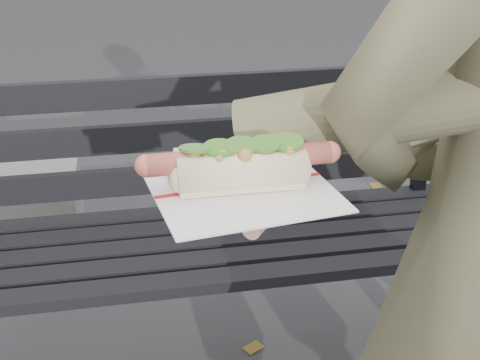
% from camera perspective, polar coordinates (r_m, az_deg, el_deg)
% --- Properties ---
extents(park_bench, '(1.50, 0.44, 0.88)m').
position_cam_1_polar(park_bench, '(1.83, -3.26, -2.81)').
color(park_bench, black).
rests_on(park_bench, ground).
extents(held_hotdog, '(0.63, 0.31, 0.20)m').
position_cam_1_polar(held_hotdog, '(0.83, 12.75, 4.97)').
color(held_hotdog, brown).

